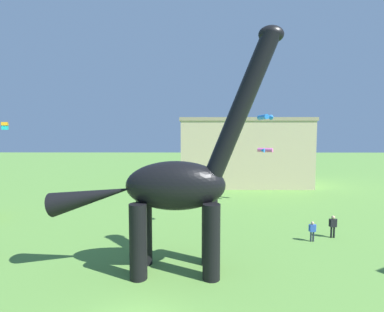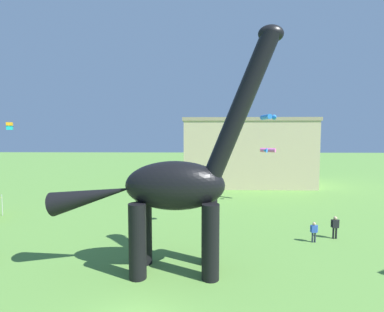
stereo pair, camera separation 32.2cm
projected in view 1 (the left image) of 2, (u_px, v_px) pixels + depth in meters
The scene contains 8 objects.
dinosaur_sculpture at pixel (174, 186), 15.92m from camera, with size 13.17×2.79×13.76m.
person_watching_child at pixel (312, 229), 20.71m from camera, with size 0.56×0.25×1.50m.
person_strolling_adult at pixel (333, 224), 21.47m from camera, with size 0.64×0.28×1.71m.
kite_mid_center at pixel (265, 150), 32.69m from camera, with size 1.74×1.82×0.51m.
kite_apex at pixel (179, 175), 24.22m from camera, with size 1.92×1.88×0.55m.
kite_near_low at pixel (265, 117), 35.78m from camera, with size 2.14×2.35×0.67m.
kite_mid_left at pixel (5, 126), 33.85m from camera, with size 0.83×0.83×0.90m.
background_building_block at pixel (242, 152), 45.55m from camera, with size 19.70×11.07×10.41m.
Camera 1 is at (2.37, -10.44, 7.79)m, focal length 26.36 mm.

